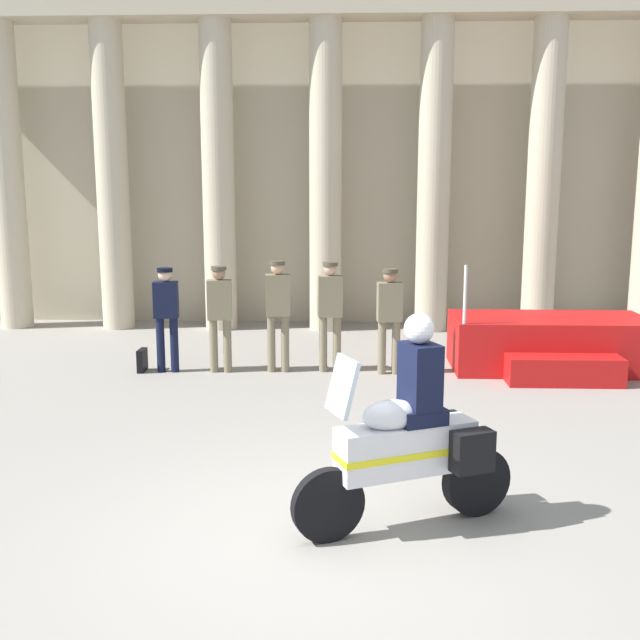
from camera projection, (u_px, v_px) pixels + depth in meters
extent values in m
plane|color=gray|center=(329.00, 534.00, 6.55)|extent=(28.00, 28.00, 0.00)
cube|color=#B6AB91|center=(327.00, 148.00, 15.91)|extent=(16.71, 0.30, 7.33)
cylinder|color=beige|center=(7.00, 179.00, 15.37)|extent=(0.64, 0.64, 6.06)
cylinder|color=beige|center=(112.00, 179.00, 15.29)|extent=(0.64, 0.64, 6.06)
cylinder|color=beige|center=(218.00, 179.00, 15.20)|extent=(0.64, 0.64, 6.06)
cylinder|color=beige|center=(325.00, 179.00, 15.12)|extent=(0.64, 0.64, 6.06)
cylinder|color=beige|center=(434.00, 179.00, 15.03)|extent=(0.64, 0.64, 6.06)
cylinder|color=beige|center=(544.00, 179.00, 14.95)|extent=(0.64, 0.64, 6.06)
cube|color=#BEB297|center=(326.00, 4.00, 14.53)|extent=(16.71, 0.84, 0.50)
cube|color=#B71414|center=(549.00, 343.00, 12.27)|extent=(3.08, 1.44, 0.85)
cube|color=#B71414|center=(564.00, 370.00, 11.36)|extent=(1.69, 0.50, 0.42)
cylinder|color=silver|center=(465.00, 295.00, 11.54)|extent=(0.05, 0.05, 0.90)
cylinder|color=black|center=(161.00, 345.00, 12.07)|extent=(0.13, 0.13, 0.88)
cylinder|color=black|center=(174.00, 345.00, 12.06)|extent=(0.13, 0.13, 0.88)
cube|color=black|center=(166.00, 300.00, 11.94)|extent=(0.40, 0.26, 0.57)
sphere|color=beige|center=(165.00, 275.00, 11.87)|extent=(0.21, 0.21, 0.21)
cylinder|color=black|center=(165.00, 270.00, 11.85)|extent=(0.24, 0.24, 0.06)
cylinder|color=#7A7056|center=(214.00, 346.00, 12.06)|extent=(0.13, 0.13, 0.85)
cylinder|color=#7A7056|center=(227.00, 346.00, 12.05)|extent=(0.13, 0.13, 0.85)
cube|color=#7A7056|center=(219.00, 300.00, 11.92)|extent=(0.40, 0.26, 0.62)
sphere|color=#997056|center=(219.00, 273.00, 11.85)|extent=(0.21, 0.21, 0.21)
cylinder|color=#494334|center=(219.00, 268.00, 11.83)|extent=(0.24, 0.24, 0.06)
cylinder|color=#7A7056|center=(271.00, 344.00, 12.08)|extent=(0.13, 0.13, 0.91)
cylinder|color=#7A7056|center=(285.00, 344.00, 12.07)|extent=(0.13, 0.13, 0.91)
cube|color=#7A7056|center=(278.00, 295.00, 11.93)|extent=(0.40, 0.26, 0.65)
sphere|color=tan|center=(277.00, 268.00, 11.85)|extent=(0.21, 0.21, 0.21)
cylinder|color=#494334|center=(277.00, 263.00, 11.84)|extent=(0.24, 0.24, 0.06)
cylinder|color=#7A7056|center=(323.00, 344.00, 12.09)|extent=(0.13, 0.13, 0.89)
cylinder|color=#7A7056|center=(337.00, 344.00, 12.08)|extent=(0.13, 0.13, 0.89)
cube|color=#7A7056|center=(330.00, 296.00, 11.94)|extent=(0.40, 0.26, 0.65)
sphere|color=tan|center=(330.00, 269.00, 11.87)|extent=(0.21, 0.21, 0.21)
cylinder|color=#494334|center=(330.00, 264.00, 11.85)|extent=(0.24, 0.24, 0.06)
cylinder|color=#7A7056|center=(382.00, 348.00, 11.95)|extent=(0.13, 0.13, 0.84)
cylinder|color=#7A7056|center=(396.00, 348.00, 11.94)|extent=(0.13, 0.13, 0.84)
cube|color=#7A7056|center=(390.00, 302.00, 11.81)|extent=(0.40, 0.26, 0.61)
sphere|color=#997056|center=(390.00, 276.00, 11.74)|extent=(0.21, 0.21, 0.21)
cylinder|color=#494334|center=(390.00, 271.00, 11.72)|extent=(0.24, 0.24, 0.06)
cylinder|color=black|center=(328.00, 505.00, 6.39)|extent=(0.63, 0.35, 0.64)
cylinder|color=black|center=(476.00, 481.00, 6.90)|extent=(0.64, 0.39, 0.64)
cube|color=silver|center=(406.00, 449.00, 6.57)|extent=(1.26, 0.79, 0.44)
ellipsoid|color=silver|center=(391.00, 415.00, 6.46)|extent=(0.60, 0.50, 0.26)
cube|color=yellow|center=(406.00, 451.00, 6.58)|extent=(1.29, 0.81, 0.06)
cube|color=silver|center=(342.00, 386.00, 6.25)|extent=(0.30, 0.43, 0.47)
cube|color=black|center=(472.00, 451.00, 6.51)|extent=(0.40, 0.31, 0.36)
cube|color=black|center=(441.00, 433.00, 6.99)|extent=(0.40, 0.31, 0.36)
cube|color=black|center=(419.00, 415.00, 6.56)|extent=(0.50, 0.47, 0.14)
cube|color=black|center=(420.00, 376.00, 6.50)|extent=(0.38, 0.43, 0.56)
sphere|color=silver|center=(419.00, 329.00, 6.42)|extent=(0.26, 0.26, 0.26)
cube|color=black|center=(142.00, 360.00, 12.13)|extent=(0.10, 0.32, 0.36)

